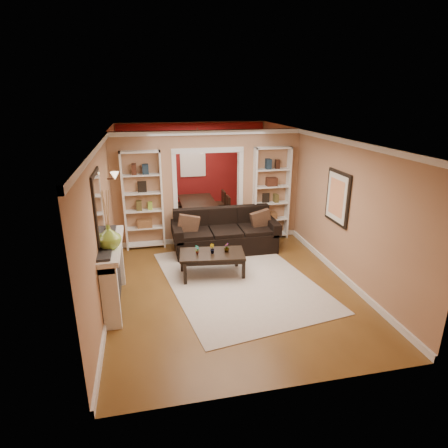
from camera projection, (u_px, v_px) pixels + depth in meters
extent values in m
plane|color=brown|center=(218.00, 259.00, 8.36)|extent=(8.00, 8.00, 0.00)
plane|color=white|center=(217.00, 135.00, 7.47)|extent=(8.00, 8.00, 0.00)
plane|color=tan|center=(193.00, 167.00, 11.61)|extent=(8.00, 0.00, 8.00)
plane|color=tan|center=(286.00, 293.00, 4.22)|extent=(8.00, 0.00, 8.00)
plane|color=tan|center=(107.00, 207.00, 7.47)|extent=(0.00, 8.00, 8.00)
plane|color=tan|center=(316.00, 195.00, 8.36)|extent=(0.00, 8.00, 8.00)
cube|color=tan|center=(208.00, 187.00, 9.02)|extent=(4.50, 0.15, 2.70)
cube|color=maroon|center=(193.00, 168.00, 11.59)|extent=(4.44, 0.04, 2.64)
cube|color=#8CA5CC|center=(193.00, 161.00, 11.48)|extent=(0.78, 0.03, 0.98)
cube|color=beige|center=(239.00, 280.00, 7.39)|extent=(3.20, 4.07, 0.01)
cube|color=black|center=(225.00, 231.00, 8.67)|extent=(2.42, 1.04, 0.95)
cube|color=brown|center=(188.00, 225.00, 8.41)|extent=(0.47, 0.14, 0.47)
cube|color=brown|center=(261.00, 220.00, 8.75)|extent=(0.48, 0.19, 0.46)
cube|color=black|center=(212.00, 264.00, 7.52)|extent=(1.35, 0.84, 0.48)
imported|color=#336626|center=(197.00, 250.00, 7.35)|extent=(0.12, 0.12, 0.19)
imported|color=#336626|center=(212.00, 249.00, 7.41)|extent=(0.12, 0.13, 0.19)
imported|color=#336626|center=(227.00, 248.00, 7.47)|extent=(0.12, 0.12, 0.19)
cube|color=white|center=(143.00, 201.00, 8.63)|extent=(0.90, 0.30, 2.30)
cube|color=white|center=(271.00, 194.00, 9.24)|extent=(0.90, 0.30, 2.30)
cube|color=white|center=(115.00, 274.00, 6.37)|extent=(0.32, 1.70, 1.16)
imported|color=#88B43A|center=(109.00, 237.00, 5.88)|extent=(0.50, 0.50, 0.39)
cube|color=silver|center=(98.00, 206.00, 5.94)|extent=(0.03, 0.95, 1.10)
cube|color=#FFE0A5|center=(112.00, 177.00, 7.84)|extent=(0.18, 0.18, 0.22)
cube|color=black|center=(337.00, 198.00, 7.36)|extent=(0.04, 0.85, 1.05)
imported|color=black|center=(199.00, 212.00, 10.65)|extent=(1.76, 0.98, 0.62)
cube|color=black|center=(181.00, 214.00, 10.24)|extent=(0.39, 0.39, 0.77)
cube|color=black|center=(220.00, 210.00, 10.45)|extent=(0.44, 0.44, 0.84)
cube|color=black|center=(179.00, 205.00, 10.77)|extent=(0.54, 0.54, 0.91)
cube|color=black|center=(216.00, 204.00, 11.00)|extent=(0.53, 0.53, 0.83)
cube|color=#3C241B|center=(198.00, 151.00, 10.19)|extent=(0.50, 0.50, 0.30)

